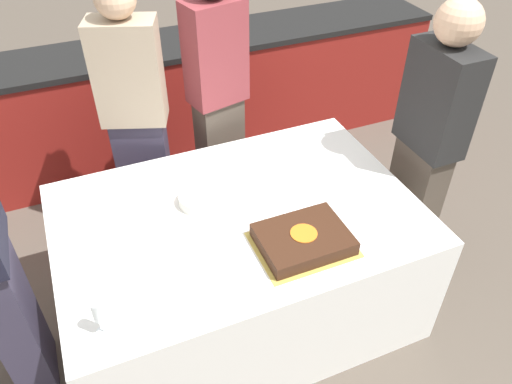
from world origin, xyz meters
TOP-DOWN VIEW (x-y plane):
  - ground_plane at (0.00, 0.00)m, footprint 14.00×14.00m
  - back_counter at (0.00, 1.67)m, footprint 4.40×0.58m
  - dining_table at (0.00, 0.00)m, footprint 1.76×1.19m
  - cake at (0.19, -0.32)m, footprint 0.44×0.35m
  - plate_stack at (-0.14, 0.14)m, footprint 0.22×0.22m
  - wine_glass at (-0.72, -0.44)m, footprint 0.06×0.06m
  - side_plate_near_cake at (0.15, -0.01)m, footprint 0.21×0.21m
  - person_cutting_cake at (0.19, 0.82)m, footprint 0.36×0.27m
  - person_seated_right at (1.10, 0.00)m, footprint 0.22×0.37m
  - person_standing_back at (-0.30, 0.82)m, footprint 0.40×0.31m

SIDE VIEW (x-z plane):
  - ground_plane at x=0.00m, z-range 0.00..0.00m
  - dining_table at x=0.00m, z-range 0.00..0.72m
  - back_counter at x=0.00m, z-range 0.00..0.92m
  - side_plate_near_cake at x=0.15m, z-range 0.72..0.73m
  - plate_stack at x=-0.14m, z-range 0.72..0.77m
  - cake at x=0.19m, z-range 0.72..0.79m
  - wine_glass at x=-0.72m, z-range 0.75..0.93m
  - person_seated_right at x=1.10m, z-range 0.04..1.66m
  - person_standing_back at x=-0.30m, z-range 0.04..1.68m
  - person_cutting_cake at x=0.19m, z-range 0.04..1.71m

